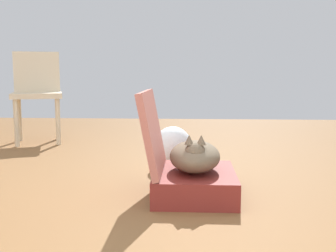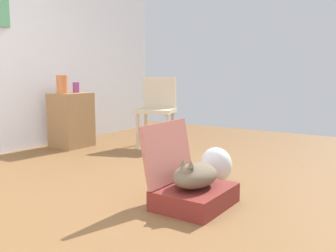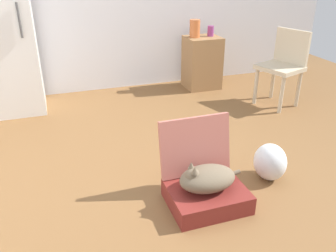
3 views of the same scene
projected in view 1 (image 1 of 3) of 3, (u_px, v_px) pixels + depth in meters
ground_plane at (88, 202)px, 2.13m from camera, size 7.68×7.68×0.00m
suitcase_base at (195, 183)px, 2.23m from camera, size 0.55×0.45×0.14m
suitcase_lid at (152, 131)px, 2.21m from camera, size 0.55×0.12×0.45m
cat at (195, 156)px, 2.21m from camera, size 0.50×0.28×0.22m
plastic_bag_white at (173, 148)px, 2.85m from camera, size 0.25×0.28×0.31m
chair at (37, 91)px, 3.91m from camera, size 0.54×0.57×0.89m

